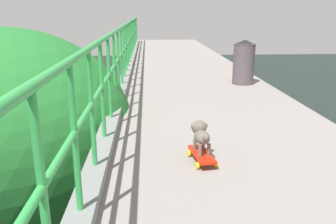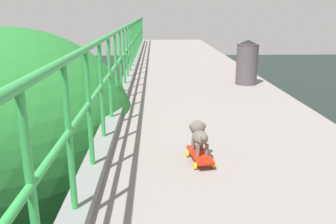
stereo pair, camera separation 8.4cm
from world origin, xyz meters
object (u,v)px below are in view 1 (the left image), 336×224
(car_blue_fifth, at_px, (37,190))
(city_bus, at_px, (23,101))
(toy_skateboard, at_px, (202,155))
(small_dog, at_px, (201,134))
(litter_bin, at_px, (244,62))

(car_blue_fifth, xyz_separation_m, city_bus, (-3.45, 9.14, 1.30))
(toy_skateboard, relative_size, small_dog, 1.34)
(toy_skateboard, relative_size, litter_bin, 0.54)
(car_blue_fifth, bearing_deg, toy_skateboard, -62.17)
(toy_skateboard, bearing_deg, city_bus, 114.41)
(car_blue_fifth, distance_m, litter_bin, 10.25)
(city_bus, xyz_separation_m, small_dog, (8.39, -18.44, 4.27))
(car_blue_fifth, relative_size, city_bus, 0.33)
(litter_bin, bearing_deg, car_blue_fifth, 138.57)
(toy_skateboard, xyz_separation_m, litter_bin, (1.42, 3.75, 0.39))
(city_bus, xyz_separation_m, toy_skateboard, (8.40, -18.50, 4.07))
(toy_skateboard, xyz_separation_m, small_dog, (-0.01, 0.06, 0.20))
(city_bus, bearing_deg, small_dog, -65.53)
(city_bus, height_order, litter_bin, litter_bin)
(small_dog, height_order, litter_bin, litter_bin)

